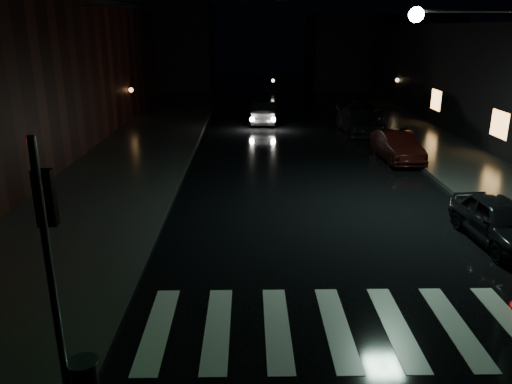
{
  "coord_description": "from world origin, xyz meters",
  "views": [
    {
      "loc": [
        0.64,
        -8.17,
        5.73
      ],
      "look_at": [
        0.83,
        4.38,
        1.6
      ],
      "focal_mm": 35.0,
      "sensor_mm": 36.0,
      "label": 1
    }
  ],
  "objects_px": {
    "parked_car_a": "(500,221)",
    "parked_car_c": "(359,120)",
    "parked_car_b": "(397,146)",
    "oncoming_car": "(264,112)",
    "parked_car_d": "(356,110)"
  },
  "relations": [
    {
      "from": "parked_car_a",
      "to": "parked_car_c",
      "type": "xyz_separation_m",
      "value": [
        -0.58,
        15.62,
        0.05
      ]
    },
    {
      "from": "parked_car_b",
      "to": "oncoming_car",
      "type": "distance_m",
      "value": 11.08
    },
    {
      "from": "parked_car_a",
      "to": "parked_car_d",
      "type": "distance_m",
      "value": 19.22
    },
    {
      "from": "parked_car_b",
      "to": "parked_car_c",
      "type": "xyz_separation_m",
      "value": [
        -0.35,
        6.46,
        0.03
      ]
    },
    {
      "from": "parked_car_b",
      "to": "parked_car_c",
      "type": "relative_size",
      "value": 0.84
    },
    {
      "from": "parked_car_a",
      "to": "parked_car_b",
      "type": "relative_size",
      "value": 0.94
    },
    {
      "from": "oncoming_car",
      "to": "parked_car_c",
      "type": "bearing_deg",
      "value": 154.25
    },
    {
      "from": "parked_car_b",
      "to": "parked_car_d",
      "type": "bearing_deg",
      "value": 86.13
    },
    {
      "from": "parked_car_d",
      "to": "oncoming_car",
      "type": "relative_size",
      "value": 1.29
    },
    {
      "from": "parked_car_a",
      "to": "parked_car_d",
      "type": "relative_size",
      "value": 0.7
    },
    {
      "from": "parked_car_a",
      "to": "parked_car_b",
      "type": "distance_m",
      "value": 9.16
    },
    {
      "from": "parked_car_a",
      "to": "parked_car_b",
      "type": "height_order",
      "value": "parked_car_b"
    },
    {
      "from": "parked_car_b",
      "to": "parked_car_d",
      "type": "xyz_separation_m",
      "value": [
        0.23,
        10.06,
        0.09
      ]
    },
    {
      "from": "parked_car_b",
      "to": "parked_car_a",
      "type": "bearing_deg",
      "value": -91.07
    },
    {
      "from": "oncoming_car",
      "to": "parked_car_b",
      "type": "bearing_deg",
      "value": 124.7
    }
  ]
}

